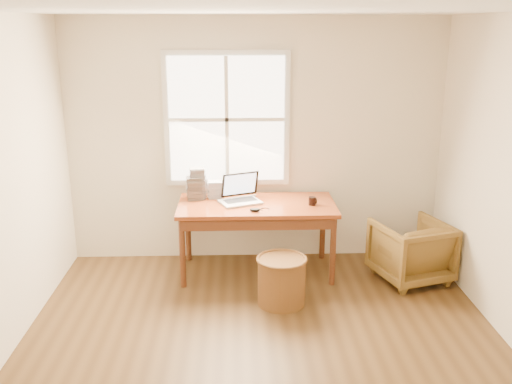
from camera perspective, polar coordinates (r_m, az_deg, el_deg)
room_shell at (r=4.08m, az=0.59°, el=-0.52°), size 4.04×4.54×2.64m
desk at (r=5.82m, az=0.08°, el=-1.35°), size 1.60×0.80×0.04m
armchair at (r=5.99m, az=15.23°, el=-5.69°), size 0.84×0.85×0.62m
wicker_stool at (r=5.34m, az=2.56°, el=-8.91°), size 0.47×0.47×0.44m
laptop at (r=5.78m, az=-1.60°, el=0.46°), size 0.59×0.60×0.33m
mouse at (r=5.56m, az=-0.12°, el=-1.80°), size 0.11×0.08×0.03m
coffee_mug at (r=5.78m, az=5.63°, el=-0.90°), size 0.07×0.07×0.08m
cd_stack_a at (r=5.99m, az=-5.75°, el=0.58°), size 0.16×0.15×0.26m
cd_stack_b at (r=5.95m, az=-6.18°, el=0.38°), size 0.17×0.16×0.24m
cd_stack_c at (r=5.96m, az=-5.87°, el=0.89°), size 0.16×0.14×0.33m
cd_stack_d at (r=6.00m, az=-4.14°, el=0.27°), size 0.15×0.14×0.18m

